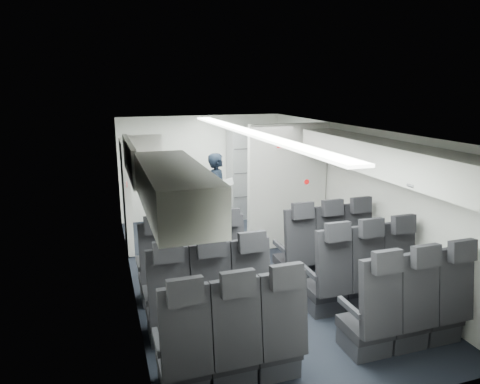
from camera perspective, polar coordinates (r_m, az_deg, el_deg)
cabin_shell at (r=6.22m, az=1.14°, el=-1.08°), size 3.41×6.01×2.16m
seat_row_front at (r=5.98m, az=2.81°, el=-9.03°), size 3.33×0.56×1.24m
seat_row_mid at (r=5.23m, az=6.40°, el=-12.66°), size 3.33×0.56×1.24m
seat_row_rear at (r=4.53m, az=11.30°, el=-17.38°), size 3.33×0.56×1.24m
overhead_bin_left_rear at (r=3.82m, az=-8.84°, el=0.47°), size 0.53×1.80×0.40m
overhead_bin_left_front_open at (r=5.54m, az=-12.21°, el=3.22°), size 0.64×1.70×0.72m
overhead_bin_right_rear at (r=5.07m, az=24.20°, el=2.73°), size 0.53×1.80×0.40m
overhead_bin_right_front at (r=6.45m, az=13.82°, el=5.73°), size 0.53×1.70×0.40m
bulkhead_partition at (r=7.31m, az=6.35°, el=0.73°), size 1.40×0.15×2.13m
galley_unit at (r=9.07m, az=1.16°, el=2.60°), size 0.85×0.52×1.90m
boarding_door at (r=7.45m, az=-14.90°, el=-0.36°), size 0.12×1.27×1.86m
flight_attendant at (r=8.02m, az=-2.96°, el=-0.25°), size 0.51×0.64×1.54m
carry_on_bag at (r=5.14m, az=-11.03°, el=3.24°), size 0.49×0.41×0.25m
papers at (r=7.97m, az=-1.57°, el=1.32°), size 0.18×0.06×0.13m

